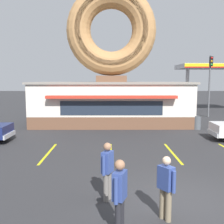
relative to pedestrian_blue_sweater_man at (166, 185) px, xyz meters
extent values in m
plane|color=#2D2D30|center=(0.77, 1.07, -0.90)|extent=(160.00, 160.00, 0.00)
cube|color=brown|center=(-1.29, 15.07, -0.45)|extent=(12.00, 6.00, 0.90)
cube|color=silver|center=(-1.29, 15.07, 1.15)|extent=(12.00, 6.00, 2.30)
cube|color=gray|center=(-1.29, 15.07, 2.38)|extent=(12.30, 6.30, 0.16)
cube|color=red|center=(-1.29, 11.77, 1.45)|extent=(9.00, 0.60, 0.20)
cube|color=#232D3D|center=(-1.29, 12.06, 0.65)|extent=(7.20, 0.03, 1.00)
cube|color=brown|center=(-1.29, 15.07, 2.71)|extent=(2.40, 1.80, 0.50)
torus|color=#B27F4C|center=(-1.29, 15.07, 6.51)|extent=(7.10, 1.90, 7.10)
torus|color=tan|center=(-1.29, 14.64, 6.51)|extent=(6.24, 1.05, 6.24)
cube|color=silver|center=(4.62, 8.77, -0.48)|extent=(0.16, 1.67, 0.24)
cylinder|color=black|center=(5.51, 9.62, -0.58)|extent=(0.65, 0.24, 0.64)
cube|color=silver|center=(-7.09, 8.35, -0.48)|extent=(0.11, 1.67, 0.24)
cylinder|color=black|center=(-7.96, 9.23, -0.58)|extent=(0.64, 0.22, 0.64)
cylinder|color=#7F7056|center=(0.06, -0.08, -0.50)|extent=(0.15, 0.15, 0.80)
cylinder|color=#7F7056|center=(-0.06, 0.08, -0.50)|extent=(0.15, 0.15, 0.80)
cube|color=#33478C|center=(0.00, 0.00, 0.19)|extent=(0.41, 0.45, 0.59)
cylinder|color=#33478C|center=(0.14, -0.20, 0.16)|extent=(0.10, 0.10, 0.54)
cylinder|color=#33478C|center=(-0.14, 0.20, 0.16)|extent=(0.10, 0.10, 0.54)
sphere|color=beige|center=(0.00, 0.00, 0.62)|extent=(0.22, 0.22, 0.22)
cylinder|color=#232328|center=(-1.21, -0.76, -0.47)|extent=(0.15, 0.15, 0.87)
cylinder|color=#232328|center=(-1.14, -0.58, -0.47)|extent=(0.15, 0.15, 0.87)
cube|color=#33478C|center=(-1.17, -0.67, 0.28)|extent=(0.36, 0.44, 0.63)
cylinder|color=#33478C|center=(-1.26, -0.90, 0.25)|extent=(0.10, 0.10, 0.58)
cylinder|color=#33478C|center=(-1.08, -0.44, 0.25)|extent=(0.10, 0.10, 0.58)
sphere|color=#9E7051|center=(-1.17, -0.67, 0.74)|extent=(0.23, 0.23, 0.23)
cylinder|color=slate|center=(-1.50, 1.01, -0.48)|extent=(0.15, 0.15, 0.84)
cylinder|color=slate|center=(-1.42, 1.19, -0.48)|extent=(0.15, 0.15, 0.84)
cube|color=#33478C|center=(-1.46, 1.10, 0.25)|extent=(0.38, 0.45, 0.62)
cylinder|color=#33478C|center=(-1.57, 0.87, 0.22)|extent=(0.10, 0.10, 0.57)
cylinder|color=#33478C|center=(-1.36, 1.32, 0.22)|extent=(0.10, 0.10, 0.57)
sphere|color=#9E7051|center=(-1.46, 1.10, 0.70)|extent=(0.23, 0.23, 0.23)
cylinder|color=#51565B|center=(4.82, 12.25, -0.43)|extent=(0.56, 0.56, 0.95)
torus|color=#303437|center=(4.82, 12.25, 0.05)|extent=(0.57, 0.57, 0.05)
cylinder|color=#595B60|center=(8.03, 18.64, 2.00)|extent=(0.16, 0.16, 5.80)
cube|color=black|center=(8.03, 18.46, 4.35)|extent=(0.28, 0.24, 0.90)
sphere|color=red|center=(8.03, 18.34, 4.65)|extent=(0.18, 0.18, 0.18)
sphere|color=orange|center=(8.03, 18.34, 4.35)|extent=(0.18, 0.18, 0.18)
sphere|color=green|center=(8.03, 18.34, 4.05)|extent=(0.18, 0.18, 0.18)
cylinder|color=silver|center=(7.47, 23.94, 1.50)|extent=(0.40, 0.40, 4.80)
cube|color=silver|center=(10.97, 23.94, 4.15)|extent=(9.00, 4.40, 0.50)
cube|color=yellow|center=(-4.37, 6.07, -0.90)|extent=(0.12, 3.60, 0.01)
cube|color=yellow|center=(-1.37, 6.07, -0.90)|extent=(0.12, 3.60, 0.01)
cube|color=yellow|center=(1.63, 6.07, -0.90)|extent=(0.12, 3.60, 0.01)
camera|label=1|loc=(-1.38, -6.21, 2.58)|focal=42.00mm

